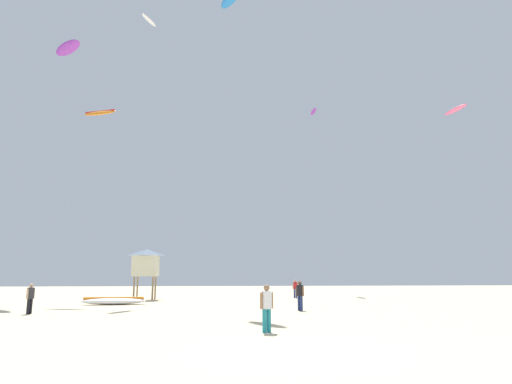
% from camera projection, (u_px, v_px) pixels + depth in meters
% --- Properties ---
extents(ground_plane, '(120.00, 120.00, 0.00)m').
position_uv_depth(ground_plane, '(298.00, 350.00, 12.92)').
color(ground_plane, beige).
extents(person_foreground, '(0.53, 0.40, 1.77)m').
position_uv_depth(person_foreground, '(267.00, 304.00, 16.74)').
color(person_foreground, teal).
rests_on(person_foreground, ground).
extents(person_midground, '(0.37, 0.51, 1.63)m').
position_uv_depth(person_midground, '(30.00, 296.00, 24.10)').
color(person_midground, black).
rests_on(person_midground, ground).
extents(person_left, '(0.40, 0.47, 1.72)m').
position_uv_depth(person_left, '(300.00, 293.00, 26.10)').
color(person_left, navy).
rests_on(person_left, ground).
extents(person_right, '(0.52, 0.36, 1.59)m').
position_uv_depth(person_right, '(295.00, 287.00, 38.89)').
color(person_right, navy).
rests_on(person_right, ground).
extents(kite_grounded_near, '(4.52, 1.64, 0.55)m').
position_uv_depth(kite_grounded_near, '(114.00, 301.00, 30.79)').
color(kite_grounded_near, white).
rests_on(kite_grounded_near, ground).
extents(lifeguard_tower, '(2.30, 2.30, 4.15)m').
position_uv_depth(lifeguard_tower, '(146.00, 262.00, 36.90)').
color(lifeguard_tower, '#8C704C').
rests_on(lifeguard_tower, ground).
extents(kite_aloft_0, '(1.38, 3.25, 0.39)m').
position_uv_depth(kite_aloft_0, '(455.00, 110.00, 43.68)').
color(kite_aloft_0, '#E5598C').
extents(kite_aloft_1, '(3.15, 1.84, 0.74)m').
position_uv_depth(kite_aloft_1, '(100.00, 113.00, 37.57)').
color(kite_aloft_1, orange).
extents(kite_aloft_2, '(3.75, 3.66, 0.90)m').
position_uv_depth(kite_aloft_2, '(68.00, 48.00, 41.68)').
color(kite_aloft_2, purple).
extents(kite_aloft_3, '(1.54, 2.47, 0.44)m').
position_uv_depth(kite_aloft_3, '(149.00, 20.00, 43.28)').
color(kite_aloft_3, white).
extents(kite_aloft_5, '(0.84, 2.42, 0.52)m').
position_uv_depth(kite_aloft_5, '(313.00, 112.00, 53.65)').
color(kite_aloft_5, purple).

